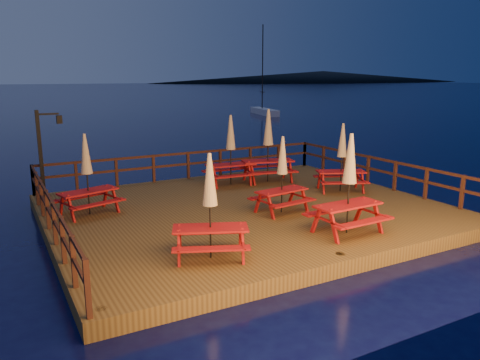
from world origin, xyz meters
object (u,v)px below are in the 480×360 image
Objects in this scene: picnic_table_1 at (349,182)px; sailboat at (264,112)px; picnic_table_2 at (342,156)px; lamp_post at (45,145)px; picnic_table_0 at (87,173)px.

sailboat is at bearing 59.20° from picnic_table_1.
sailboat is 38.66m from picnic_table_2.
lamp_post reaches higher than picnic_table_1.
picnic_table_1 is (6.54, -8.05, -0.40)m from lamp_post.
lamp_post is 3.11m from picnic_table_0.
sailboat reaches higher than picnic_table_0.
picnic_table_1 is at bearing -50.92° from lamp_post.
picnic_table_0 is at bearing -164.48° from picnic_table_2.
lamp_post is 1.22× the size of picnic_table_0.
picnic_table_0 is 8.77m from picnic_table_2.
picnic_table_2 is at bearing -24.54° from lamp_post.
picnic_table_2 is at bearing -105.28° from sailboat.
sailboat is (27.19, 30.01, -1.85)m from lamp_post.
sailboat is at bearing 87.19° from picnic_table_2.
picnic_table_1 is (-20.65, -38.06, 1.45)m from sailboat.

